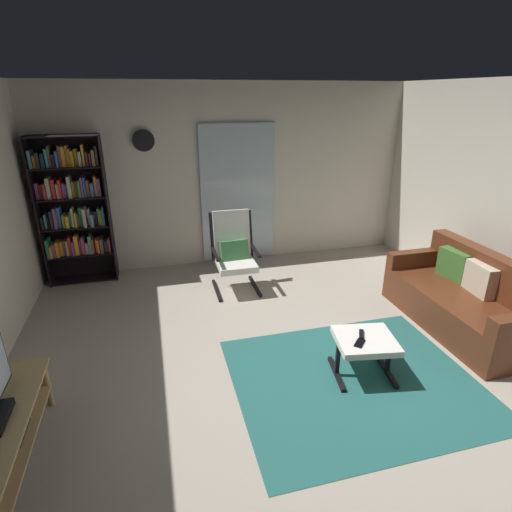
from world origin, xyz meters
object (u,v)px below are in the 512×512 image
lounge_armchair (234,249)px  bookshelf_near_tv (73,208)px  cell_phone (360,343)px  wall_clock (143,140)px  tv_remote (361,334)px  leather_sofa (464,300)px  ottoman (365,344)px

lounge_armchair → bookshelf_near_tv: bearing=159.1°
cell_phone → wall_clock: bearing=162.6°
bookshelf_near_tv → cell_phone: size_ratio=13.99×
wall_clock → tv_remote: bearing=-59.4°
wall_clock → lounge_armchair: bearing=-41.9°
leather_sofa → lounge_armchair: bearing=144.6°
ottoman → cell_phone: 0.14m
bookshelf_near_tv → lounge_armchair: 2.19m
tv_remote → lounge_armchair: bearing=137.6°
lounge_armchair → cell_phone: bearing=-73.1°
bookshelf_near_tv → ottoman: size_ratio=3.31×
ottoman → tv_remote: bearing=107.4°
leather_sofa → cell_phone: 1.70m
ottoman → wall_clock: bearing=120.4°
leather_sofa → cell_phone: leather_sofa is taller
bookshelf_near_tv → wall_clock: size_ratio=6.75×
ottoman → leather_sofa: bearing=18.8°
ottoman → tv_remote: (-0.02, 0.05, 0.08)m
leather_sofa → lounge_armchair: 2.79m
bookshelf_near_tv → wall_clock: bearing=8.3°
bookshelf_near_tv → ottoman: (2.75, -2.88, -0.70)m
lounge_armchair → ottoman: lounge_armchair is taller
leather_sofa → lounge_armchair: (-2.26, 1.61, 0.23)m
lounge_armchair → ottoman: 2.26m
bookshelf_near_tv → leather_sofa: bookshelf_near_tv is taller
bookshelf_near_tv → cell_phone: 4.02m
cell_phone → tv_remote: bearing=100.1°
lounge_armchair → tv_remote: (0.75, -2.07, -0.13)m
lounge_armchair → cell_phone: lounge_armchair is taller
leather_sofa → tv_remote: leather_sofa is taller
leather_sofa → wall_clock: 4.41m
bookshelf_near_tv → tv_remote: bearing=-45.9°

